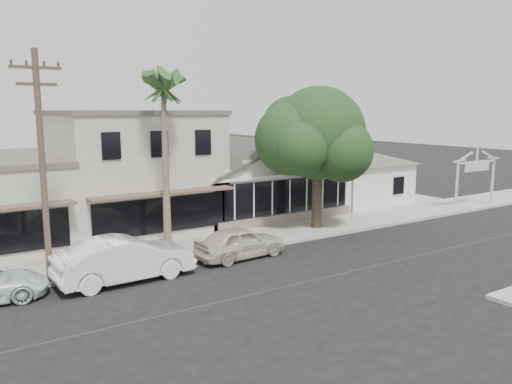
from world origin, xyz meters
TOP-DOWN VIEW (x-y plane):
  - ground at (0.00, 0.00)m, footprint 140.00×140.00m
  - sidewalk_north at (-8.00, 6.75)m, footprint 90.00×3.50m
  - corner_shop at (5.00, 12.47)m, footprint 10.40×8.60m
  - side_cottage at (13.20, 11.50)m, footprint 6.00×6.00m
  - arch_sign at (18.40, 5.30)m, footprint 4.12×0.12m
  - row_building_near at (-3.00, 13.50)m, footprint 8.00×10.00m
  - utility_pole at (-9.00, 5.20)m, footprint 1.80×0.24m
  - car_0 at (-0.91, 4.23)m, footprint 4.43×2.01m
  - car_1 at (-6.37, 4.03)m, footprint 5.52×2.12m
  - shade_tree at (5.55, 6.86)m, footprint 7.28×6.59m
  - palm_east at (-3.41, 6.78)m, footprint 3.43×3.43m

SIDE VIEW (x-z plane):
  - ground at x=0.00m, z-range 0.00..0.00m
  - sidewalk_north at x=-8.00m, z-range 0.00..0.15m
  - car_0 at x=-0.91m, z-range 0.00..1.47m
  - car_1 at x=-6.37m, z-range 0.00..1.80m
  - side_cottage at x=13.20m, z-range 0.00..3.00m
  - corner_shop at x=5.00m, z-range 0.07..5.17m
  - arch_sign at x=18.40m, z-range 1.18..5.13m
  - row_building_near at x=-3.00m, z-range 0.00..6.50m
  - utility_pole at x=-9.00m, z-range 0.29..9.29m
  - shade_tree at x=5.55m, z-range 1.28..9.36m
  - palm_east at x=-3.41m, z-range 3.25..12.28m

